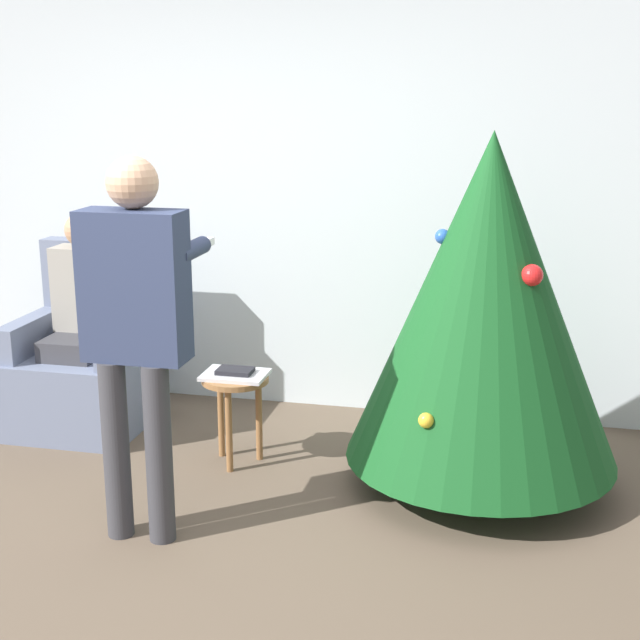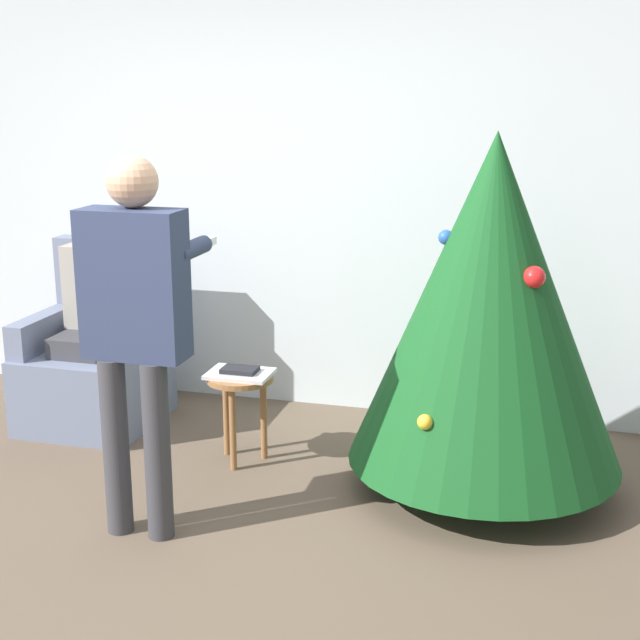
# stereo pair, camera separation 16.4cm
# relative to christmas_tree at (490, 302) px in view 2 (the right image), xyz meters

# --- Properties ---
(ground_plane) EXTENTS (14.00, 14.00, 0.00)m
(ground_plane) POSITION_rel_christmas_tree_xyz_m (-1.39, -1.22, -0.98)
(ground_plane) COLOR brown
(wall_back) EXTENTS (8.00, 0.06, 2.70)m
(wall_back) POSITION_rel_christmas_tree_xyz_m (-1.39, 1.01, 0.37)
(wall_back) COLOR silver
(wall_back) RESTS_ON ground_plane
(christmas_tree) EXTENTS (1.36, 1.36, 1.80)m
(christmas_tree) POSITION_rel_christmas_tree_xyz_m (0.00, 0.00, 0.00)
(christmas_tree) COLOR brown
(christmas_tree) RESTS_ON ground_plane
(armchair) EXTENTS (0.73, 0.76, 1.08)m
(armchair) POSITION_rel_christmas_tree_xyz_m (-2.35, 0.37, -0.62)
(armchair) COLOR slate
(armchair) RESTS_ON ground_plane
(person_seated) EXTENTS (0.36, 0.46, 1.28)m
(person_seated) POSITION_rel_christmas_tree_xyz_m (-2.35, 0.33, -0.27)
(person_seated) COLOR #38383D
(person_seated) RESTS_ON ground_plane
(person_standing) EXTENTS (0.47, 0.57, 1.71)m
(person_standing) POSITION_rel_christmas_tree_xyz_m (-1.46, -0.84, 0.06)
(person_standing) COLOR #38383D
(person_standing) RESTS_ON ground_plane
(side_stool) EXTENTS (0.36, 0.36, 0.49)m
(side_stool) POSITION_rel_christmas_tree_xyz_m (-1.30, -0.00, -0.58)
(side_stool) COLOR olive
(side_stool) RESTS_ON ground_plane
(laptop) EXTENTS (0.34, 0.25, 0.02)m
(laptop) POSITION_rel_christmas_tree_xyz_m (-1.30, -0.00, -0.48)
(laptop) COLOR silver
(laptop) RESTS_ON side_stool
(book) EXTENTS (0.19, 0.13, 0.02)m
(book) POSITION_rel_christmas_tree_xyz_m (-1.30, -0.00, -0.45)
(book) COLOR black
(book) RESTS_ON laptop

